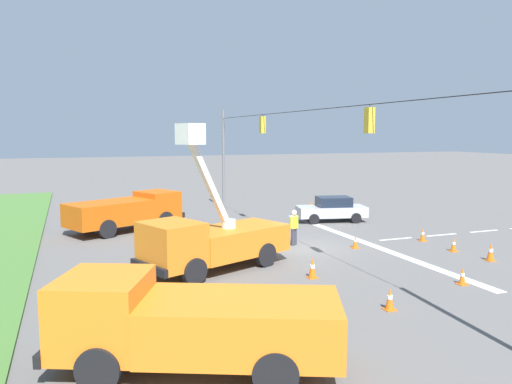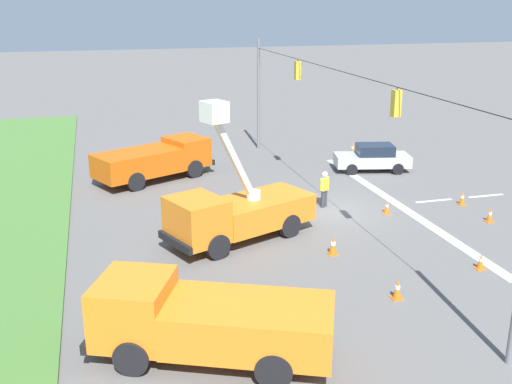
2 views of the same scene
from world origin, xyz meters
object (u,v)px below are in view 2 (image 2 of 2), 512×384
Objects in this scene: traffic_cone_mid_right at (353,148)px; traffic_cone_near_bucket at (462,198)px; sedan_silver at (373,158)px; traffic_cone_foreground_left at (481,261)px; traffic_cone_far_left at (333,245)px; traffic_cone_far_right at (387,207)px; road_worker at (324,187)px; traffic_cone_lane_edge_a at (490,215)px; traffic_cone_centre_line at (398,289)px; utility_truck_support_far at (205,320)px; utility_truck_support_near at (155,159)px; utility_truck_bucket_lift at (236,211)px.

traffic_cone_near_bucket is (-10.86, -0.98, -0.01)m from traffic_cone_mid_right.
traffic_cone_foreground_left is at bearing 171.32° from sedan_silver.
traffic_cone_far_left reaches higher than traffic_cone_mid_right.
traffic_cone_far_left reaches higher than traffic_cone_far_right.
road_worker reaches higher than traffic_cone_lane_edge_a.
traffic_cone_mid_right is 1.05× the size of traffic_cone_lane_edge_a.
traffic_cone_far_right is 0.89× the size of traffic_cone_centre_line.
traffic_cone_centre_line is (-18.79, 6.72, 0.01)m from traffic_cone_mid_right.
traffic_cone_far_right is (-1.63, -2.51, -0.69)m from road_worker.
utility_truck_support_far is 1.54× the size of sedan_silver.
traffic_cone_lane_edge_a is (-10.68, -13.83, -0.82)m from utility_truck_support_near.
traffic_cone_near_bucket is 4.14m from traffic_cone_far_right.
traffic_cone_near_bucket reaches higher than traffic_cone_lane_edge_a.
traffic_cone_near_bucket reaches higher than traffic_cone_foreground_left.
traffic_cone_far_right is (-8.46, -9.84, -0.84)m from utility_truck_support_near.
road_worker reaches higher than traffic_cone_near_bucket.
utility_truck_support_far reaches higher than sedan_silver.
sedan_silver reaches higher than traffic_cone_foreground_left.
utility_truck_support_far is at bearing 103.99° from traffic_cone_centre_line.
utility_truck_support_near is at bearing 101.16° from traffic_cone_mid_right.
traffic_cone_foreground_left is 17.68m from traffic_cone_mid_right.
utility_truck_support_near reaches higher than traffic_cone_far_left.
sedan_silver reaches higher than traffic_cone_mid_right.
sedan_silver is 6.96m from traffic_cone_near_bucket.
traffic_cone_centre_line reaches higher than traffic_cone_lane_edge_a.
utility_truck_bucket_lift is at bearing 120.50° from road_worker.
road_worker is at bearing -35.36° from utility_truck_support_far.
traffic_cone_far_left is at bearing -125.65° from utility_truck_bucket_lift.
traffic_cone_far_left is at bearing -47.18° from utility_truck_support_far.
sedan_silver is 15.94m from traffic_cone_centre_line.
traffic_cone_lane_edge_a is (4.24, -3.44, 0.02)m from traffic_cone_foreground_left.
utility_truck_support_near reaches higher than traffic_cone_far_right.
utility_truck_support_near is at bearing 24.55° from traffic_cone_far_left.
sedan_silver is at bearing 8.62° from traffic_cone_lane_edge_a.
traffic_cone_foreground_left is 5.46m from traffic_cone_lane_edge_a.
utility_truck_bucket_lift is 9.64× the size of traffic_cone_mid_right.
sedan_silver is at bearing 12.82° from traffic_cone_near_bucket.
utility_truck_bucket_lift is 1.49× the size of sedan_silver.
sedan_silver is at bearing -96.98° from utility_truck_support_near.
road_worker is 2.74× the size of traffic_cone_far_right.
utility_truck_support_far reaches higher than utility_truck_support_near.
sedan_silver reaches higher than traffic_cone_far_right.
sedan_silver is at bearing -38.35° from utility_truck_support_far.
utility_truck_support_near is 9.61× the size of traffic_cone_centre_line.
traffic_cone_centre_line is at bearing 157.27° from sedan_silver.
traffic_cone_lane_edge_a is (-0.85, -11.59, -0.96)m from utility_truck_bucket_lift.
utility_truck_support_far is (-8.09, 2.77, -0.12)m from utility_truck_bucket_lift.
traffic_cone_far_right is (3.78, -4.25, -0.09)m from traffic_cone_far_left.
utility_truck_bucket_lift is at bearing 54.35° from traffic_cone_far_left.
road_worker is (-6.83, -7.33, -0.15)m from utility_truck_support_near.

